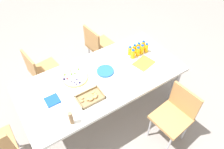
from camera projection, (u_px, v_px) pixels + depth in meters
ground_plane at (104, 111)px, 3.14m from camera, size 12.00×12.00×0.00m
party_table at (102, 81)px, 2.65m from camera, size 2.04×0.95×0.74m
chair_near_right at (41, 70)px, 3.03m from camera, size 0.45×0.45×0.83m
chair_near_left at (98, 45)px, 3.44m from camera, size 0.44×0.44×0.83m
chair_far_left at (176, 113)px, 2.53m from camera, size 0.44×0.44×0.83m
juice_bottle_0 at (143, 45)px, 2.94m from camera, size 0.05×0.05×0.14m
juice_bottle_1 at (139, 47)px, 2.90m from camera, size 0.06×0.06×0.14m
juice_bottle_2 at (134, 49)px, 2.88m from camera, size 0.06×0.06×0.14m
juice_bottle_3 at (130, 51)px, 2.85m from camera, size 0.05×0.05×0.13m
juice_bottle_4 at (146, 48)px, 2.89m from camera, size 0.05×0.05×0.14m
juice_bottle_5 at (142, 49)px, 2.87m from camera, size 0.06×0.06×0.14m
juice_bottle_6 at (138, 52)px, 2.84m from camera, size 0.06×0.06×0.14m
juice_bottle_7 at (133, 54)px, 2.81m from camera, size 0.06×0.06×0.14m
fruit_pizza at (75, 78)px, 2.58m from camera, size 0.31×0.31×0.05m
snack_tray at (91, 97)px, 2.37m from camera, size 0.30×0.20×0.04m
plate_stack at (105, 71)px, 2.66m from camera, size 0.22×0.22×0.02m
napkin_stack at (52, 100)px, 2.35m from camera, size 0.15×0.15×0.01m
cardboard_tube at (71, 118)px, 2.10m from camera, size 0.04×0.04×0.17m
paper_folder at (144, 63)px, 2.77m from camera, size 0.30×0.25×0.01m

